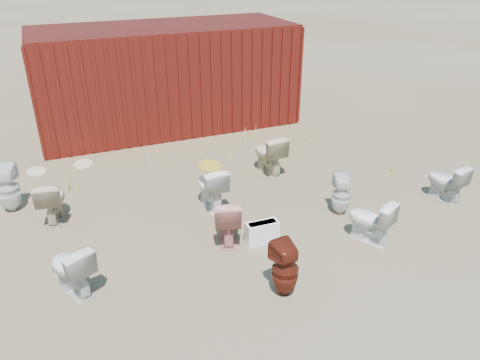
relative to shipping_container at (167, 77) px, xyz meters
name	(u,v)px	position (x,y,z in m)	size (l,w,h in m)	color
ground	(254,226)	(0.00, -5.20, -1.20)	(100.00, 100.00, 0.00)	brown
shipping_container	(167,77)	(0.00, 0.00, 0.00)	(6.00, 2.40, 2.40)	#51130D
toilet_front_a	(71,269)	(-2.81, -5.74, -0.84)	(0.40, 0.70, 0.72)	silver
toilet_front_pink	(227,219)	(-0.54, -5.39, -0.83)	(0.41, 0.72, 0.74)	#E18A82
toilet_front_c	(370,220)	(1.44, -6.24, -0.85)	(0.39, 0.69, 0.70)	white
toilet_front_maroon	(285,269)	(-0.31, -6.83, -0.82)	(0.34, 0.35, 0.76)	#591A0F
toilet_front_e	(446,182)	(3.46, -5.68, -0.86)	(0.38, 0.68, 0.69)	silver
toilet_back_a	(8,188)	(-3.60, -3.14, -0.79)	(0.37, 0.38, 0.83)	white
toilet_back_beige_left	(52,200)	(-2.94, -3.75, -0.84)	(0.40, 0.71, 0.72)	#C0AC8C
toilet_back_beige_right	(269,154)	(1.07, -3.49, -0.80)	(0.45, 0.79, 0.80)	beige
toilet_back_yellowlid	(211,187)	(-0.43, -4.33, -0.82)	(0.43, 0.75, 0.76)	white
toilet_back_e	(341,195)	(1.50, -5.38, -0.85)	(0.31, 0.32, 0.70)	white
yellow_lid	(210,166)	(-0.43, -4.33, -0.43)	(0.39, 0.48, 0.03)	gold
loose_tank	(262,233)	(-0.09, -5.67, -1.02)	(0.50, 0.20, 0.35)	white
loose_lid_near	(83,164)	(-2.29, -1.70, -1.19)	(0.38, 0.49, 0.02)	beige
loose_lid_far	(36,171)	(-3.19, -1.70, -1.19)	(0.36, 0.47, 0.02)	beige
weed_clump_a	(70,179)	(-2.60, -2.65, -1.03)	(0.36, 0.36, 0.34)	#B0AF46
weed_clump_b	(227,151)	(0.58, -2.48, -1.06)	(0.32, 0.32, 0.29)	#B0AF46
weed_clump_c	(301,134)	(2.47, -2.29, -1.03)	(0.36, 0.36, 0.34)	#B0AF46
weed_clump_d	(154,153)	(-0.86, -2.00, -1.07)	(0.30, 0.30, 0.27)	#B0AF46
weed_clump_e	(252,132)	(1.49, -1.74, -1.03)	(0.34, 0.34, 0.33)	#B0AF46
weed_clump_f	(391,169)	(3.28, -4.48, -1.09)	(0.28, 0.28, 0.21)	#B0AF46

